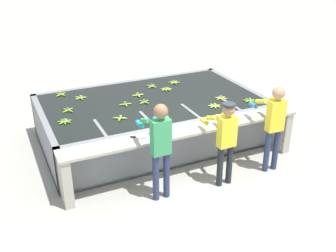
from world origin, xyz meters
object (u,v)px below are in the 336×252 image
(banana_bunch_floating_0, at_px, (138,95))
(banana_bunch_floating_4, at_px, (68,110))
(knife_0, at_px, (137,137))
(worker_2, at_px, (274,121))
(banana_bunch_floating_12, at_px, (125,104))
(banana_bunch_floating_10, at_px, (61,94))
(banana_bunch_floating_1, at_px, (166,89))
(banana_bunch_floating_8, at_px, (174,82))
(banana_bunch_floating_2, at_px, (214,106))
(worker_0, at_px, (160,143))
(banana_bunch_floating_11, at_px, (120,118))
(banana_bunch_floating_7, at_px, (221,98))
(banana_bunch_floating_6, at_px, (80,98))
(banana_bunch_floating_5, at_px, (151,86))
(banana_bunch_floating_13, at_px, (144,102))
(banana_bunch_floating_3, at_px, (65,121))
(worker_1, at_px, (226,136))
(banana_bunch_floating_9, at_px, (249,100))

(banana_bunch_floating_0, distance_m, banana_bunch_floating_4, 1.61)
(knife_0, bearing_deg, banana_bunch_floating_0, 68.34)
(worker_2, bearing_deg, banana_bunch_floating_12, 135.30)
(banana_bunch_floating_4, bearing_deg, banana_bunch_floating_10, 86.95)
(banana_bunch_floating_1, xyz_separation_m, banana_bunch_floating_8, (0.38, 0.36, 0.00))
(banana_bunch_floating_1, bearing_deg, banana_bunch_floating_2, -70.26)
(worker_0, relative_size, banana_bunch_floating_11, 6.69)
(banana_bunch_floating_7, bearing_deg, banana_bunch_floating_1, 129.64)
(banana_bunch_floating_0, distance_m, banana_bunch_floating_8, 1.18)
(banana_bunch_floating_4, bearing_deg, banana_bunch_floating_2, -20.56)
(banana_bunch_floating_2, xyz_separation_m, banana_bunch_floating_8, (-0.11, 1.70, 0.00))
(banana_bunch_floating_6, relative_size, knife_0, 0.91)
(banana_bunch_floating_4, bearing_deg, worker_2, -34.93)
(banana_bunch_floating_5, height_order, banana_bunch_floating_13, same)
(worker_0, bearing_deg, banana_bunch_floating_11, 97.77)
(worker_0, xyz_separation_m, banana_bunch_floating_1, (1.29, 2.57, -0.11))
(banana_bunch_floating_13, bearing_deg, banana_bunch_floating_5, 58.36)
(banana_bunch_floating_2, height_order, knife_0, banana_bunch_floating_2)
(banana_bunch_floating_3, distance_m, banana_bunch_floating_5, 2.54)
(worker_0, relative_size, banana_bunch_floating_1, 6.22)
(banana_bunch_floating_8, distance_m, banana_bunch_floating_12, 1.75)
(banana_bunch_floating_1, relative_size, banana_bunch_floating_13, 1.06)
(banana_bunch_floating_1, height_order, banana_bunch_floating_11, same)
(banana_bunch_floating_2, distance_m, knife_0, 2.08)
(banana_bunch_floating_6, bearing_deg, worker_1, -58.00)
(banana_bunch_floating_1, height_order, banana_bunch_floating_4, same)
(banana_bunch_floating_2, distance_m, banana_bunch_floating_3, 3.02)
(banana_bunch_floating_6, height_order, banana_bunch_floating_8, same)
(banana_bunch_floating_9, xyz_separation_m, banana_bunch_floating_13, (-2.08, 0.87, 0.00))
(banana_bunch_floating_7, xyz_separation_m, banana_bunch_floating_13, (-1.60, 0.49, 0.00))
(worker_0, height_order, worker_1, worker_0)
(banana_bunch_floating_0, relative_size, banana_bunch_floating_6, 1.03)
(banana_bunch_floating_12, bearing_deg, banana_bunch_floating_9, -20.42)
(worker_1, distance_m, banana_bunch_floating_12, 2.43)
(banana_bunch_floating_9, bearing_deg, worker_1, -138.27)
(banana_bunch_floating_6, xyz_separation_m, banana_bunch_floating_8, (2.30, 0.06, -0.00))
(worker_2, distance_m, banana_bunch_floating_6, 4.12)
(banana_bunch_floating_13, bearing_deg, knife_0, -116.32)
(banana_bunch_floating_0, bearing_deg, banana_bunch_floating_5, 39.64)
(worker_0, bearing_deg, banana_bunch_floating_9, 24.06)
(banana_bunch_floating_0, bearing_deg, banana_bunch_floating_3, -157.38)
(worker_2, bearing_deg, banana_bunch_floating_0, 124.19)
(worker_2, relative_size, banana_bunch_floating_6, 6.19)
(banana_bunch_floating_9, bearing_deg, knife_0, -167.87)
(worker_2, height_order, banana_bunch_floating_13, worker_2)
(banana_bunch_floating_2, height_order, banana_bunch_floating_4, same)
(banana_bunch_floating_4, bearing_deg, banana_bunch_floating_8, 13.56)
(worker_2, relative_size, banana_bunch_floating_9, 6.06)
(worker_1, bearing_deg, banana_bunch_floating_10, 123.29)
(banana_bunch_floating_8, relative_size, banana_bunch_floating_12, 0.99)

